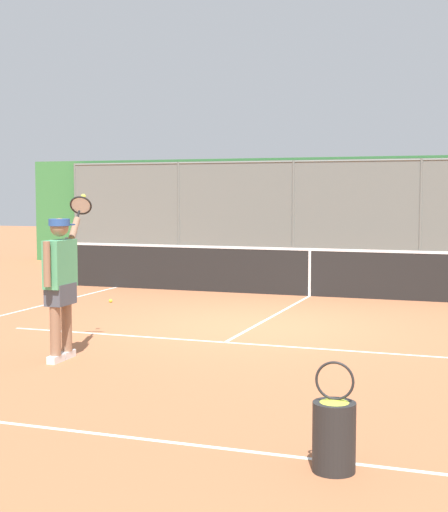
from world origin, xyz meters
The scene contains 7 objects.
ground_plane centered at (0.00, 0.00, 0.00)m, with size 60.00×60.00×0.00m, color #A8603D.
court_line_markings centered at (0.00, 1.73, 0.00)m, with size 8.68×9.27×0.01m.
fence_backdrop centered at (0.00, -9.49, 1.50)m, with size 19.66×1.37×3.01m.
tennis_net centered at (0.00, -3.72, 0.49)m, with size 11.16×0.09×1.07m.
tennis_player centered at (1.53, 3.07, 1.04)m, with size 0.51×1.43×2.04m.
tennis_ball_mid_court centered at (3.32, -1.57, 0.03)m, with size 0.07×0.07×0.07m, color #CCDB33.
ball_basket centered at (-2.39, 5.72, 0.30)m, with size 0.32×0.32×0.83m.
Camera 1 is at (-3.46, 11.19, 2.05)m, focal length 53.84 mm.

